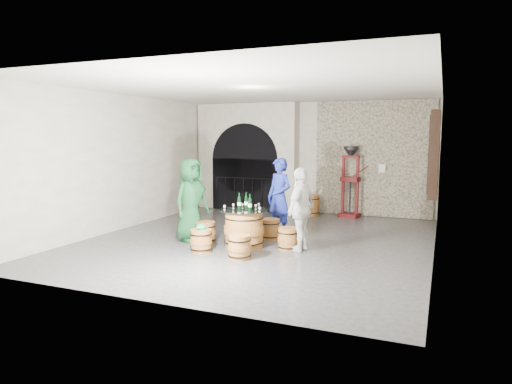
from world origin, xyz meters
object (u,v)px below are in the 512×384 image
at_px(barrel_stool_right, 288,239).
at_px(side_barrel, 312,205).
at_px(barrel_stool_near_left, 201,241).
at_px(wine_bottle_left, 239,202).
at_px(barrel_stool_left, 206,232).
at_px(barrel_stool_near_right, 240,247).
at_px(wine_bottle_right, 246,202).
at_px(person_green, 191,200).
at_px(person_white, 301,209).
at_px(person_blue, 279,197).
at_px(barrel_stool_far, 270,229).
at_px(wine_bottle_center, 250,204).
at_px(corking_press, 350,176).
at_px(barrel_table, 244,228).

xyz_separation_m(barrel_stool_right, side_barrel, (-0.63, 4.00, 0.08)).
xyz_separation_m(barrel_stool_near_left, wine_bottle_left, (0.47, 0.74, 0.67)).
height_order(barrel_stool_left, barrel_stool_near_right, same).
bearing_deg(wine_bottle_right, barrel_stool_near_left, -123.24).
bearing_deg(wine_bottle_left, person_green, 179.75).
height_order(person_green, wine_bottle_left, person_green).
bearing_deg(person_white, person_blue, -132.38).
bearing_deg(barrel_stool_far, barrel_stool_left, -144.30).
xyz_separation_m(wine_bottle_center, side_barrel, (0.12, 4.14, -0.60)).
relative_size(barrel_stool_far, wine_bottle_right, 1.35).
height_order(barrel_stool_near_right, person_white, person_white).
height_order(barrel_stool_left, corking_press, corking_press).
xyz_separation_m(barrel_stool_right, corking_press, (0.40, 4.15, 0.92)).
height_order(barrel_stool_far, corking_press, corking_press).
distance_m(person_green, wine_bottle_left, 1.12).
xyz_separation_m(barrel_stool_left, corking_press, (2.21, 4.21, 0.92)).
xyz_separation_m(barrel_table, wine_bottle_center, (0.14, -0.03, 0.51)).
bearing_deg(side_barrel, wine_bottle_left, -95.67).
distance_m(barrel_table, barrel_stool_near_right, 0.92).
xyz_separation_m(person_blue, side_barrel, (-0.06, 2.91, -0.58)).
bearing_deg(wine_bottle_right, corking_press, 71.79).
distance_m(barrel_stool_near_left, wine_bottle_left, 1.11).
distance_m(person_green, side_barrel, 4.35).
xyz_separation_m(person_blue, wine_bottle_left, (-0.46, -1.13, 0.02)).
relative_size(barrel_stool_left, person_green, 0.25).
xyz_separation_m(barrel_stool_near_left, person_white, (1.75, 0.81, 0.60)).
relative_size(barrel_stool_far, corking_press, 0.23).
distance_m(person_green, person_blue, 1.94).
height_order(barrel_table, barrel_stool_near_left, barrel_table).
bearing_deg(person_white, person_green, -78.51).
xyz_separation_m(barrel_stool_near_right, corking_press, (1.01, 5.12, 0.92)).
bearing_deg(wine_bottle_center, wine_bottle_right, 128.30).
xyz_separation_m(barrel_stool_left, barrel_stool_near_left, (0.30, -0.73, 0.00)).
relative_size(person_green, person_white, 1.08).
height_order(wine_bottle_center, side_barrel, wine_bottle_center).
height_order(barrel_stool_right, person_green, person_green).
xyz_separation_m(wine_bottle_left, wine_bottle_center, (0.28, -0.10, 0.00)).
bearing_deg(person_green, person_white, -73.55).
distance_m(barrel_table, person_green, 1.36).
distance_m(person_blue, wine_bottle_left, 1.22).
height_order(wine_bottle_center, wine_bottle_right, same).
bearing_deg(wine_bottle_center, side_barrel, 88.32).
bearing_deg(person_blue, person_white, -27.41).
xyz_separation_m(barrel_stool_right, wine_bottle_center, (-0.76, -0.14, 0.67)).
bearing_deg(person_white, barrel_stool_right, -73.00).
distance_m(barrel_stool_right, barrel_stool_near_left, 1.70).
distance_m(side_barrel, corking_press, 1.34).
bearing_deg(barrel_stool_near_left, person_blue, 63.55).
height_order(person_blue, wine_bottle_left, person_blue).
bearing_deg(person_white, wine_bottle_left, -76.92).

